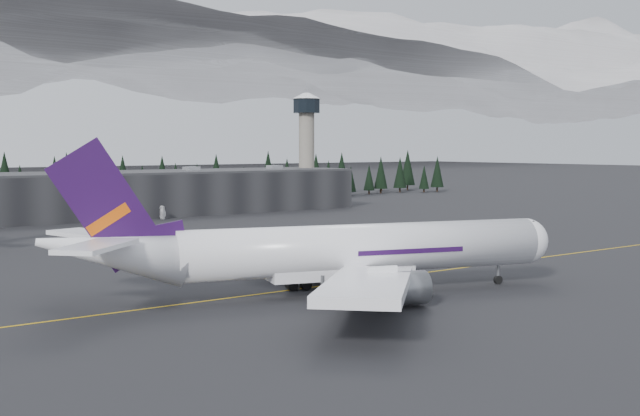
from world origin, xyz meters
TOP-DOWN VIEW (x-y plane):
  - ground at (0.00, 0.00)m, footprint 1400.00×1400.00m
  - taxiline at (0.00, -2.00)m, footprint 400.00×0.40m
  - terminal at (0.00, 125.00)m, footprint 160.00×30.00m
  - control_tower at (75.00, 128.00)m, footprint 10.00×10.00m
  - treeline at (0.00, 162.00)m, footprint 360.00×20.00m
  - jet_main at (-20.62, -7.71)m, footprint 69.08×62.43m
  - gse_vehicle_a at (-6.30, 100.13)m, footprint 4.17×5.58m
  - gse_vehicle_b at (11.96, 107.20)m, footprint 4.03×2.37m

SIDE VIEW (x-z plane):
  - ground at x=0.00m, z-range 0.00..0.00m
  - taxiline at x=0.00m, z-range 0.00..0.02m
  - gse_vehicle_b at x=11.96m, z-range 0.00..1.29m
  - gse_vehicle_a at x=-6.30m, z-range 0.00..1.41m
  - jet_main at x=-20.62m, z-range -4.54..16.28m
  - terminal at x=0.00m, z-range 0.00..12.60m
  - treeline at x=0.00m, z-range 0.00..15.00m
  - control_tower at x=75.00m, z-range 4.56..42.26m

